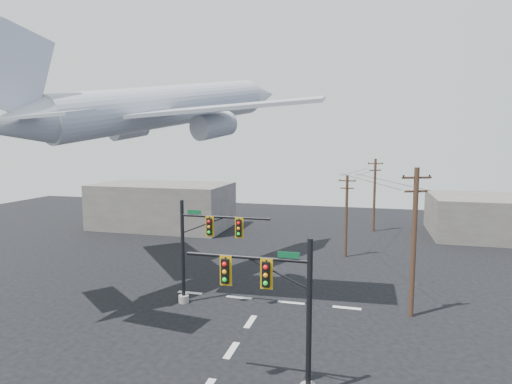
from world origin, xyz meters
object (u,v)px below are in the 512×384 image
(utility_pole_a, at_px, (414,240))
(airliner, at_px, (169,107))
(utility_pole_c, at_px, (374,194))
(utility_pole_b, at_px, (346,215))
(signal_mast_far, at_px, (200,250))
(signal_mast_near, at_px, (282,312))

(utility_pole_a, distance_m, airliner, 21.35)
(utility_pole_c, bearing_deg, utility_pole_a, -95.44)
(utility_pole_b, bearing_deg, airliner, -140.92)
(utility_pole_a, relative_size, utility_pole_c, 1.06)
(signal_mast_far, distance_m, utility_pole_b, 18.42)
(airliner, bearing_deg, signal_mast_far, -114.33)
(signal_mast_near, relative_size, utility_pole_c, 0.78)
(airliner, bearing_deg, signal_mast_near, -116.51)
(signal_mast_far, height_order, utility_pole_c, utility_pole_c)
(utility_pole_b, bearing_deg, signal_mast_near, -93.16)
(utility_pole_b, bearing_deg, signal_mast_far, -120.18)
(signal_mast_near, height_order, utility_pole_a, utility_pole_a)
(signal_mast_far, xyz_separation_m, utility_pole_c, (12.30, 29.59, 0.95))
(utility_pole_c, bearing_deg, utility_pole_b, -111.75)
(utility_pole_a, height_order, utility_pole_c, utility_pole_a)
(signal_mast_near, height_order, utility_pole_c, utility_pole_c)
(signal_mast_near, bearing_deg, airliner, 131.26)
(utility_pole_a, height_order, airliner, airliner)
(signal_mast_near, relative_size, utility_pole_a, 0.74)
(signal_mast_near, xyz_separation_m, airliner, (-12.28, 14.00, 10.58))
(signal_mast_far, xyz_separation_m, utility_pole_a, (14.49, 1.66, 1.22))
(utility_pole_a, height_order, utility_pole_b, utility_pole_a)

